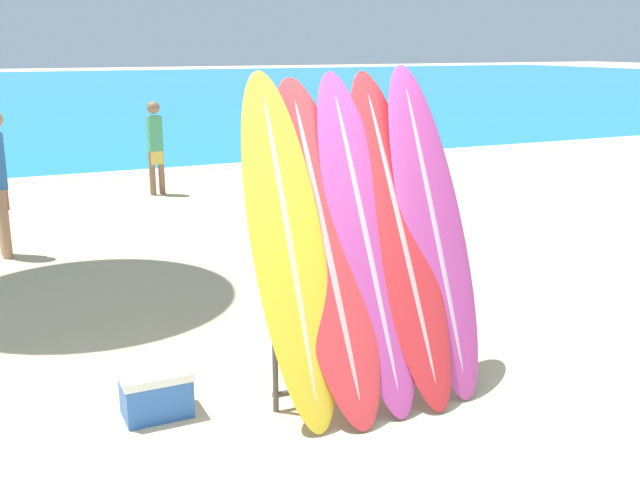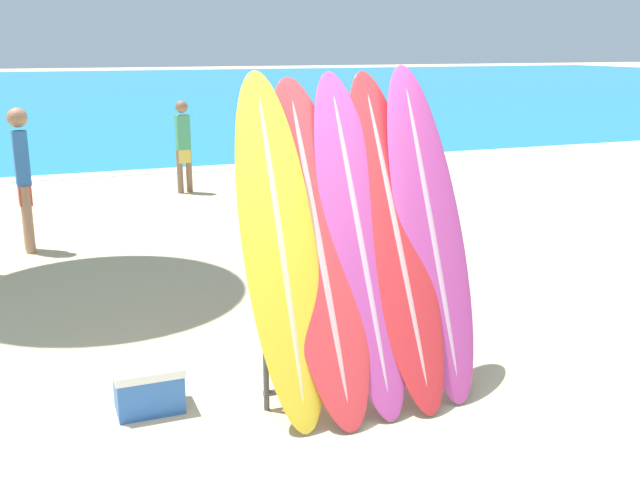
% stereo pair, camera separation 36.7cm
% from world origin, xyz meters
% --- Properties ---
extents(ground_plane, '(160.00, 160.00, 0.00)m').
position_xyz_m(ground_plane, '(0.00, 0.00, 0.00)').
color(ground_plane, '#CCB789').
extents(ocean_water, '(120.00, 60.00, 0.01)m').
position_xyz_m(ocean_water, '(0.00, 40.14, 0.00)').
color(ocean_water, teal).
rests_on(ocean_water, ground_plane).
extents(surfboard_rack, '(1.45, 0.04, 0.93)m').
position_xyz_m(surfboard_rack, '(0.40, 0.55, 0.50)').
color(surfboard_rack, '#47474C').
rests_on(surfboard_rack, ground_plane).
extents(surfboard_slot_0, '(0.52, 1.10, 2.29)m').
position_xyz_m(surfboard_slot_0, '(-0.17, 0.62, 1.14)').
color(surfboard_slot_0, yellow).
rests_on(surfboard_slot_0, ground_plane).
extents(surfboard_slot_1, '(0.57, 1.29, 2.23)m').
position_xyz_m(surfboard_slot_1, '(0.11, 0.64, 1.12)').
color(surfboard_slot_1, red).
rests_on(surfboard_slot_1, ground_plane).
extents(surfboard_slot_2, '(0.50, 1.22, 2.27)m').
position_xyz_m(surfboard_slot_2, '(0.41, 0.64, 1.13)').
color(surfboard_slot_2, '#B23D8E').
rests_on(surfboard_slot_2, ground_plane).
extents(surfboard_slot_3, '(0.51, 1.29, 2.27)m').
position_xyz_m(surfboard_slot_3, '(0.70, 0.64, 1.14)').
color(surfboard_slot_3, red).
rests_on(surfboard_slot_3, ground_plane).
extents(surfboard_slot_4, '(0.51, 1.11, 2.31)m').
position_xyz_m(surfboard_slot_4, '(0.97, 0.63, 1.16)').
color(surfboard_slot_4, '#B23D8E').
rests_on(surfboard_slot_4, ground_plane).
extents(person_near_water, '(0.26, 0.21, 1.55)m').
position_xyz_m(person_near_water, '(0.71, 8.51, 0.84)').
color(person_near_water, '#846047').
rests_on(person_near_water, ground_plane).
extents(person_mid_beach, '(0.23, 0.29, 1.73)m').
position_xyz_m(person_mid_beach, '(-1.78, 5.51, 0.95)').
color(person_mid_beach, '#A87A5B').
rests_on(person_mid_beach, ground_plane).
extents(cooler_box, '(0.46, 0.32, 0.33)m').
position_xyz_m(cooler_box, '(-1.06, 0.85, 0.16)').
color(cooler_box, '#2D60B7').
rests_on(cooler_box, ground_plane).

